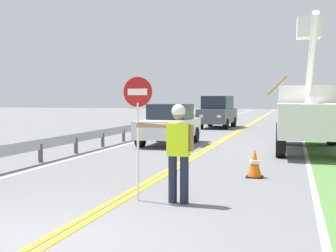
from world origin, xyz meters
name	(u,v)px	position (x,y,z in m)	size (l,w,h in m)	color
ground_plane	(46,243)	(0.00, 0.00, 0.00)	(160.00, 160.00, 0.00)	slate
centerline_yellow_left	(234,133)	(-0.09, 20.00, 0.01)	(0.11, 110.00, 0.01)	yellow
centerline_yellow_right	(237,133)	(0.09, 20.00, 0.01)	(0.11, 110.00, 0.01)	yellow
edge_line_right	(302,134)	(3.60, 20.00, 0.01)	(0.12, 110.00, 0.01)	silver
edge_line_left	(174,131)	(-3.60, 20.00, 0.01)	(0.12, 110.00, 0.01)	silver
flagger_worker	(178,147)	(1.13, 2.68, 1.05)	(1.09, 0.25, 1.83)	#1E2338
stop_sign_paddle	(138,110)	(0.36, 2.66, 1.71)	(0.56, 0.04, 2.33)	silver
utility_bucket_truck	(309,113)	(3.70, 12.46, 1.40)	(2.67, 6.89, 5.08)	white
oncoming_sedan_nearest	(169,125)	(-1.86, 12.82, 0.83)	(1.93, 4.12, 1.70)	silver
oncoming_suv_second	(218,112)	(-1.71, 24.21, 1.06)	(2.06, 4.67, 2.10)	#4C5156
traffic_cone_lead	(255,164)	(2.26, 5.81, 0.34)	(0.40, 0.40, 0.70)	orange
guardrail_left_shoulder	(132,128)	(-4.20, 14.68, 0.52)	(0.10, 32.00, 0.71)	#9EA0A3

